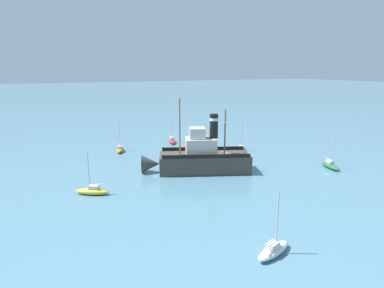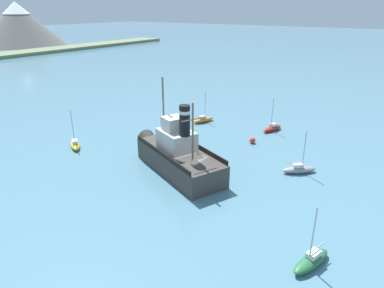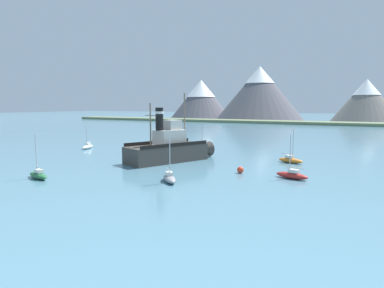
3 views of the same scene
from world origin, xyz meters
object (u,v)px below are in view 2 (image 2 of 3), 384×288
at_px(sailboat_green, 311,260).
at_px(sailboat_orange, 203,119).
at_px(mooring_buoy, 252,140).
at_px(sailboat_yellow, 75,144).
at_px(sailboat_grey, 299,169).
at_px(sailboat_red, 272,128).
at_px(old_tugboat, 176,154).

bearing_deg(sailboat_green, sailboat_orange, 46.20).
relative_size(sailboat_green, sailboat_orange, 1.00).
bearing_deg(mooring_buoy, sailboat_yellow, 128.29).
xyz_separation_m(sailboat_grey, mooring_buoy, (5.11, 7.97, -0.03)).
distance_m(sailboat_yellow, mooring_buoy, 23.15).
bearing_deg(sailboat_red, sailboat_yellow, 138.05).
height_order(sailboat_green, sailboat_orange, same).
bearing_deg(mooring_buoy, sailboat_orange, 69.63).
relative_size(sailboat_orange, sailboat_grey, 1.00).
relative_size(sailboat_red, sailboat_grey, 1.00).
bearing_deg(old_tugboat, mooring_buoy, -16.31).
bearing_deg(sailboat_grey, sailboat_yellow, 109.45).
height_order(sailboat_green, sailboat_grey, same).
xyz_separation_m(sailboat_red, mooring_buoy, (-6.15, 0.25, -0.03)).
bearing_deg(sailboat_red, sailboat_green, -152.25).
height_order(sailboat_grey, mooring_buoy, sailboat_grey).
relative_size(sailboat_green, mooring_buoy, 6.14).
relative_size(old_tugboat, sailboat_orange, 2.98).
relative_size(old_tugboat, sailboat_grey, 2.98).
bearing_deg(sailboat_orange, old_tugboat, -157.07).
xyz_separation_m(sailboat_green, sailboat_grey, (13.79, 5.46, 0.00)).
xyz_separation_m(sailboat_yellow, sailboat_red, (20.50, -18.42, 0.00)).
relative_size(sailboat_green, sailboat_grey, 1.00).
relative_size(sailboat_red, sailboat_orange, 1.00).
bearing_deg(mooring_buoy, sailboat_grey, -122.67).
xyz_separation_m(old_tugboat, sailboat_orange, (15.85, 6.70, -1.40)).
bearing_deg(sailboat_green, sailboat_grey, 21.62).
bearing_deg(sailboat_grey, sailboat_red, 34.41).
distance_m(old_tugboat, sailboat_green, 18.35).
relative_size(old_tugboat, mooring_buoy, 18.28).
bearing_deg(sailboat_orange, sailboat_red, -77.34).
relative_size(sailboat_yellow, mooring_buoy, 6.14).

